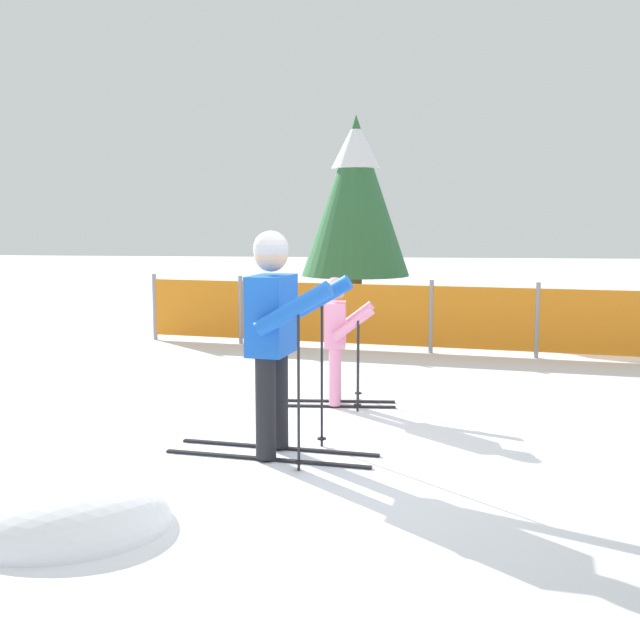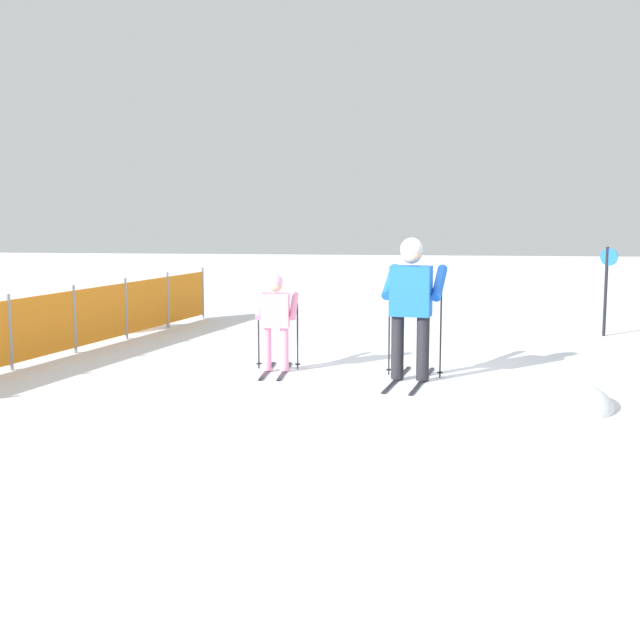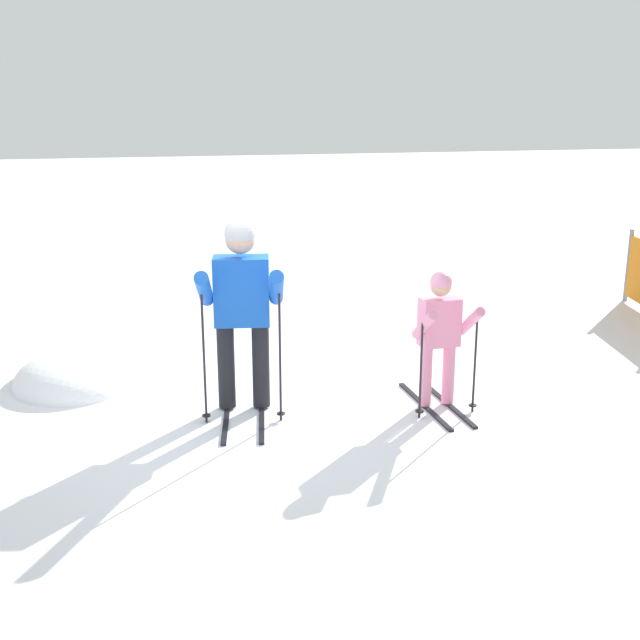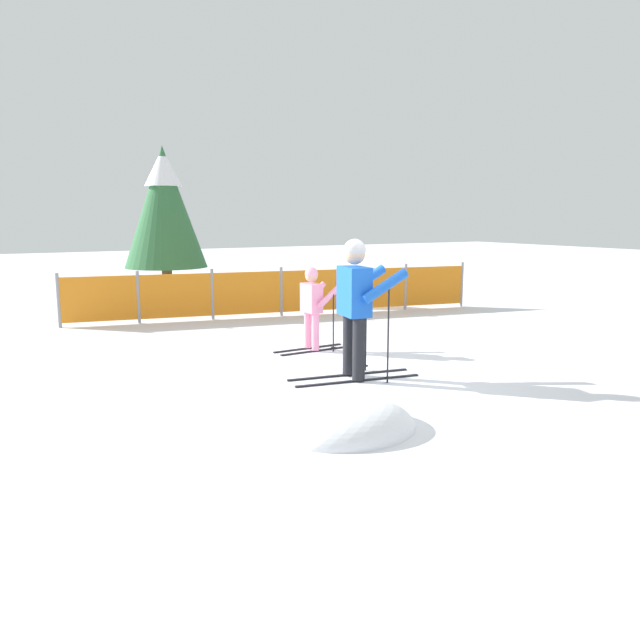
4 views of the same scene
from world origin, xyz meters
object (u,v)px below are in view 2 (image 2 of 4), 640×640
(skier_child, at_px, (276,315))
(trail_marker, at_px, (607,281))
(skier_adult, at_px, (411,296))
(safety_fence, at_px, (74,319))

(skier_child, distance_m, trail_marker, 5.95)
(trail_marker, bearing_deg, skier_adult, 142.32)
(skier_adult, distance_m, skier_child, 1.73)
(skier_adult, bearing_deg, safety_fence, 83.77)
(skier_adult, height_order, skier_child, skier_adult)
(skier_adult, relative_size, trail_marker, 1.17)
(skier_adult, xyz_separation_m, safety_fence, (1.29, 4.75, -0.53))
(skier_child, relative_size, safety_fence, 0.15)
(trail_marker, bearing_deg, safety_fence, 108.77)
(safety_fence, xyz_separation_m, trail_marker, (2.65, -7.79, 0.41))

